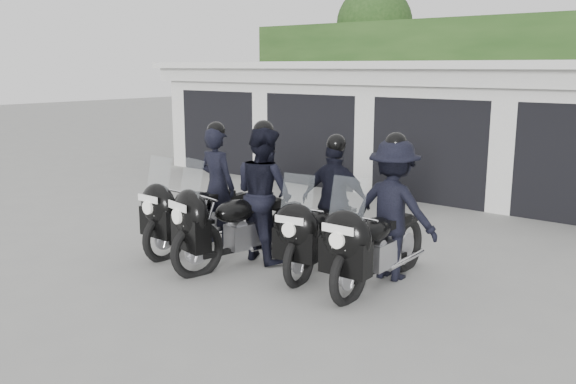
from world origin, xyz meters
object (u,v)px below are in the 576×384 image
Objects in this scene: police_bike_b at (252,202)px; police_bike_d at (387,218)px; police_bike_a at (203,198)px; police_bike_c at (329,210)px.

police_bike_d is at bearing 26.15° from police_bike_b.
police_bike_a is 1.05× the size of police_bike_c.
police_bike_d reaches higher than police_bike_a.
police_bike_a reaches higher than police_bike_c.
police_bike_b is 1.14m from police_bike_c.
police_bike_d is at bearing -10.72° from police_bike_c.
police_bike_c is at bearing 14.34° from police_bike_a.
police_bike_b is at bearing -159.75° from police_bike_c.
police_bike_a is 0.97× the size of police_bike_b.
police_bike_b is at bearing -1.25° from police_bike_a.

